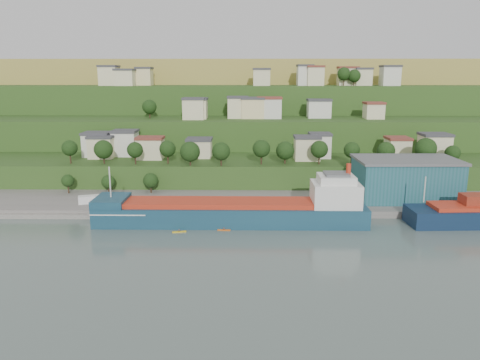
{
  "coord_description": "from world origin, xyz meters",
  "views": [
    {
      "loc": [
        -2.87,
        -113.12,
        39.96
      ],
      "look_at": [
        -4.69,
        15.0,
        11.14
      ],
      "focal_mm": 35.0,
      "sensor_mm": 36.0,
      "label": 1
    }
  ],
  "objects_px": {
    "cargo_ship_near": "(239,213)",
    "warehouse": "(405,179)",
    "kayak_orange": "(224,229)",
    "caravan": "(90,201)"
  },
  "relations": [
    {
      "from": "kayak_orange",
      "to": "caravan",
      "type": "bearing_deg",
      "value": 160.29
    },
    {
      "from": "warehouse",
      "to": "caravan",
      "type": "relative_size",
      "value": 4.74
    },
    {
      "from": "cargo_ship_near",
      "to": "kayak_orange",
      "type": "bearing_deg",
      "value": -123.69
    },
    {
      "from": "cargo_ship_near",
      "to": "warehouse",
      "type": "distance_m",
      "value": 55.52
    },
    {
      "from": "caravan",
      "to": "cargo_ship_near",
      "type": "bearing_deg",
      "value": -34.58
    },
    {
      "from": "cargo_ship_near",
      "to": "kayak_orange",
      "type": "height_order",
      "value": "cargo_ship_near"
    },
    {
      "from": "kayak_orange",
      "to": "warehouse",
      "type": "bearing_deg",
      "value": 30.09
    },
    {
      "from": "warehouse",
      "to": "kayak_orange",
      "type": "distance_m",
      "value": 61.81
    },
    {
      "from": "cargo_ship_near",
      "to": "kayak_orange",
      "type": "distance_m",
      "value": 7.68
    },
    {
      "from": "warehouse",
      "to": "kayak_orange",
      "type": "bearing_deg",
      "value": -156.19
    }
  ]
}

